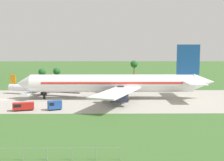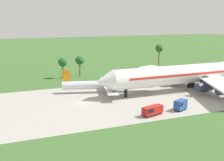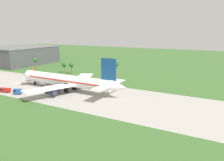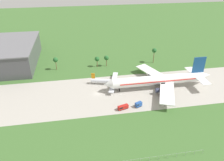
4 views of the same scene
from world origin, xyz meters
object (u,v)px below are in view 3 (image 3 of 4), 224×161
at_px(jet_airliner, 68,81).
at_px(baggage_tug, 17,92).
at_px(regional_aircraft, 42,78).
at_px(fuel_truck, 5,90).
at_px(terminal_building, 25,55).

relative_size(jet_airliner, baggage_tug, 16.13).
height_order(regional_aircraft, fuel_truck, regional_aircraft).
bearing_deg(fuel_truck, jet_airliner, 34.03).
bearing_deg(terminal_building, baggage_tug, -42.18).
bearing_deg(baggage_tug, terminal_building, 137.82).
bearing_deg(jet_airliner, regional_aircraft, 163.32).
bearing_deg(fuel_truck, regional_aircraft, 90.81).
relative_size(fuel_truck, terminal_building, 0.10).
height_order(jet_airliner, regional_aircraft, jet_airliner).
bearing_deg(fuel_truck, baggage_tug, 4.86).
distance_m(jet_airliner, regional_aircraft, 30.08).
height_order(baggage_tug, fuel_truck, baggage_tug).
xyz_separation_m(regional_aircraft, fuel_truck, (0.39, -27.68, -1.26)).
relative_size(regional_aircraft, fuel_truck, 4.70).
bearing_deg(regional_aircraft, jet_airliner, -16.68).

